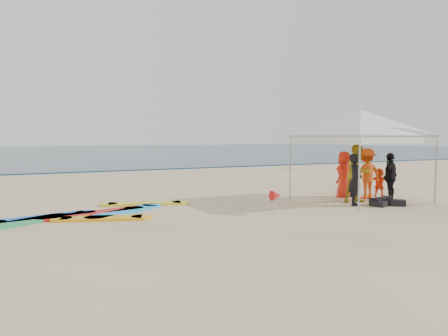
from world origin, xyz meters
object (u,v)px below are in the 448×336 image
person_seated (380,182)px  canopy_tent (361,110)px  person_yellow (358,174)px  surfboard_spread (93,214)px  person_orange_b (344,174)px  marker_pennant (276,196)px  person_orange_a (367,174)px  person_black_a (355,180)px  person_black_b (390,177)px

person_seated → canopy_tent: canopy_tent is taller
person_yellow → person_seated: person_yellow is taller
person_yellow → surfboard_spread: 8.03m
person_orange_b → marker_pennant: (-3.95, -1.68, -0.29)m
surfboard_spread → person_orange_a: bearing=-7.0°
canopy_tent → person_orange_b: bearing=74.1°
person_yellow → person_black_a: bearing=-135.5°
person_orange_a → surfboard_spread: (-8.70, 1.07, -0.81)m
person_black_b → person_orange_a: bearing=-83.7°
person_orange_a → person_black_b: person_orange_a is taller
person_black_b → marker_pennant: bearing=-16.8°
canopy_tent → surfboard_spread: (-8.05, 1.40, -2.88)m
person_yellow → person_orange_b: person_yellow is taller
person_black_a → person_yellow: (0.50, 0.38, 0.13)m
person_yellow → person_orange_a: bearing=36.9°
person_seated → marker_pennant: bearing=72.4°
canopy_tent → person_seated: bearing=19.7°
canopy_tent → person_yellow: bearing=-141.9°
person_black_b → person_seated: person_black_b is taller
person_yellow → person_seated: (1.71, 0.71, -0.42)m
person_black_a → person_black_b: size_ratio=1.00×
canopy_tent → marker_pennant: (-3.67, -0.69, -2.42)m
person_orange_a → person_black_b: bearing=122.3°
person_black_a → person_seated: size_ratio=1.57×
person_black_b → person_orange_b: person_orange_b is taller
person_orange_a → canopy_tent: size_ratio=0.38×
person_orange_b → person_black_a: bearing=32.0°
marker_pennant → canopy_tent: bearing=10.7°
person_orange_b → person_seated: 1.32m
person_black_b → person_seated: bearing=-139.6°
person_orange_a → canopy_tent: bearing=31.7°
marker_pennant → surfboard_spread: 4.88m
person_yellow → canopy_tent: (0.22, 0.18, 2.01)m
marker_pennant → person_yellow: bearing=8.5°
person_yellow → marker_pennant: (-3.44, -0.51, -0.42)m
person_seated → person_black_a: bearing=85.3°
person_black_a → person_yellow: person_yellow is taller
person_orange_b → person_orange_a: bearing=93.8°
surfboard_spread → person_black_b: bearing=-10.9°
person_orange_b → canopy_tent: 2.37m
person_black_b → person_seated: size_ratio=1.57×
person_black_b → canopy_tent: 2.39m
person_black_b → surfboard_spread: person_black_b is taller
person_yellow → person_orange_b: (0.51, 1.17, -0.12)m
person_yellow → person_orange_b: 1.28m
person_seated → surfboard_spread: bearing=53.9°
person_orange_a → person_orange_b: (-0.37, 0.67, -0.06)m
person_orange_b → person_seated: bearing=134.0°
person_yellow → marker_pennant: size_ratio=2.85×
person_yellow → person_orange_a: 1.01m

